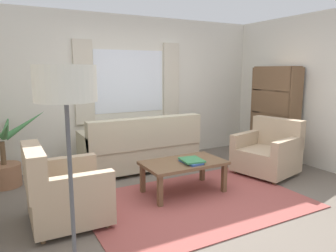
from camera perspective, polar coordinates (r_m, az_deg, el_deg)
ground_plane at (r=4.15m, az=5.13°, el=-13.47°), size 6.24×6.24×0.00m
wall_back at (r=5.83m, az=-7.09°, el=6.50°), size 5.32×0.12×2.60m
window_with_curtains at (r=5.75m, az=-6.82°, el=7.95°), size 1.98×0.07×1.40m
area_rug at (r=4.15m, az=5.13°, el=-13.40°), size 2.72×1.83×0.01m
couch at (r=5.29m, az=-4.93°, el=-4.05°), size 1.90×0.82×0.92m
armchair_left at (r=3.68m, az=-18.48°, el=-11.20°), size 0.83×0.85×0.88m
armchair_right at (r=5.34m, az=17.58°, el=-4.51°), size 1.00×1.01×0.88m
coffee_table at (r=4.31m, az=2.81°, el=-7.13°), size 1.10×0.64×0.44m
book_stack_on_table at (r=4.24m, az=4.24°, el=-6.28°), size 0.30×0.35×0.05m
potted_plant at (r=5.11m, az=-27.46°, el=-5.49°), size 1.15×1.11×1.09m
bookshelf at (r=6.13m, az=18.66°, el=2.24°), size 0.30×0.94×1.72m
standing_lamp at (r=2.20m, az=-17.87°, el=4.51°), size 0.41×0.41×1.69m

